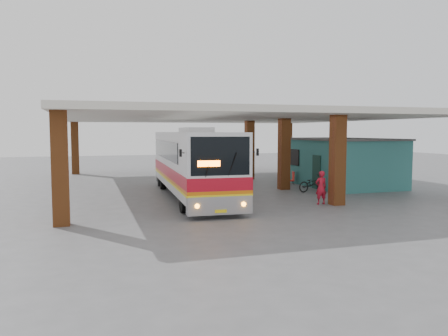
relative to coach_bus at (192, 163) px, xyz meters
name	(u,v)px	position (x,y,z in m)	size (l,w,h in m)	color
ground	(256,199)	(3.13, -1.49, -1.87)	(90.00, 90.00, 0.00)	#515154
brick_columns	(249,153)	(4.56, 3.51, 0.31)	(20.10, 21.60, 4.35)	#984E21
canopy_roof	(228,117)	(3.63, 5.01, 2.63)	(21.00, 23.00, 0.30)	silver
shop_building	(339,161)	(10.62, 2.51, -0.30)	(5.20, 8.20, 3.11)	#2E756F
coach_bus	(192,163)	(0.00, 0.00, 0.00)	(3.37, 13.02, 3.76)	silver
motorcycle	(312,183)	(7.25, -0.06, -1.37)	(0.66, 1.90, 1.00)	black
pedestrian	(321,188)	(5.48, -4.12, -1.05)	(0.60, 0.39, 1.64)	red
red_chair	(292,178)	(7.76, 3.69, -1.47)	(0.52, 0.52, 0.86)	red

